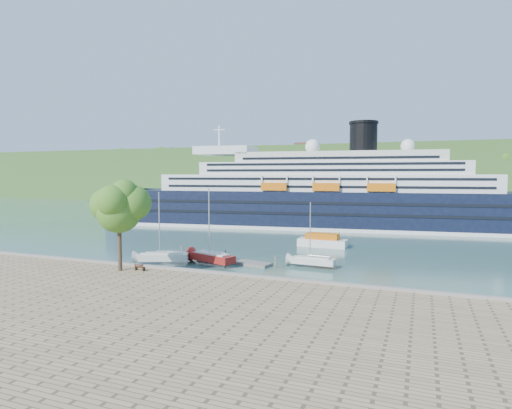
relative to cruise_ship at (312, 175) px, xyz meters
name	(u,v)px	position (x,y,z in m)	size (l,w,h in m)	color
ground	(179,278)	(-2.75, -53.60, -12.02)	(400.00, 400.00, 0.00)	#335B52
far_hillside	(357,175)	(-2.75, 91.40, -0.02)	(400.00, 50.00, 24.00)	#2E5321
quay_coping	(178,269)	(-2.75, -53.80, -10.87)	(220.00, 0.50, 0.30)	slate
cruise_ship	(312,175)	(0.00, 0.00, 0.00)	(107.03, 15.59, 24.04)	black
park_bench	(140,267)	(-6.72, -55.63, -10.59)	(1.34, 0.55, 0.86)	#3F2112
promenade_tree	(119,222)	(-8.88, -56.47, -5.28)	(6.93, 6.93, 11.48)	#36681B
floating_pontoon	(214,259)	(-3.74, -42.57, -11.82)	(18.10, 2.21, 0.40)	slate
sailboat_white_near	(163,230)	(-8.95, -47.43, -7.32)	(7.27, 2.02, 9.40)	silver
sailboat_red	(212,228)	(-2.46, -45.64, -7.05)	(7.69, 2.14, 9.93)	maroon
sailboat_white_far	(313,237)	(10.57, -42.10, -7.93)	(6.33, 1.76, 8.17)	silver
tender_launch	(322,240)	(8.16, -25.68, -10.88)	(8.23, 2.82, 2.27)	orange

